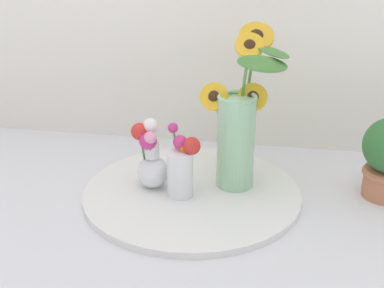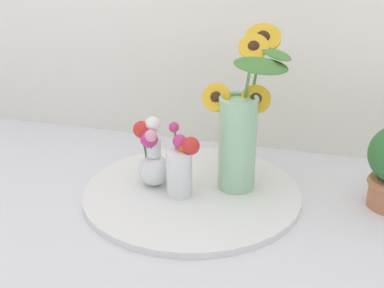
{
  "view_description": "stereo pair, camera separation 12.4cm",
  "coord_description": "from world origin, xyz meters",
  "views": [
    {
      "loc": [
        0.18,
        -1.02,
        0.62
      ],
      "look_at": [
        -0.01,
        0.1,
        0.14
      ],
      "focal_mm": 50.0,
      "sensor_mm": 36.0,
      "label": 1
    },
    {
      "loc": [
        0.3,
        -0.99,
        0.62
      ],
      "look_at": [
        -0.01,
        0.1,
        0.14
      ],
      "focal_mm": 50.0,
      "sensor_mm": 36.0,
      "label": 2
    }
  ],
  "objects": [
    {
      "name": "serving_tray",
      "position": [
        -0.01,
        0.1,
        0.01
      ],
      "size": [
        0.52,
        0.52,
        0.02
      ],
      "color": "white",
      "rests_on": "ground_plane"
    },
    {
      "name": "vase_bulb_right",
      "position": [
        -0.11,
        0.1,
        0.09
      ],
      "size": [
        0.09,
        0.08,
        0.17
      ],
      "color": "white",
      "rests_on": "serving_tray"
    },
    {
      "name": "mason_jar_sunflowers",
      "position": [
        0.09,
        0.16,
        0.17
      ],
      "size": [
        0.22,
        0.28,
        0.38
      ],
      "color": "#99CC9E",
      "rests_on": "serving_tray"
    },
    {
      "name": "vase_small_center",
      "position": [
        -0.03,
        0.08,
        0.09
      ],
      "size": [
        0.08,
        0.08,
        0.17
      ],
      "color": "white",
      "rests_on": "serving_tray"
    },
    {
      "name": "ground_plane",
      "position": [
        0.0,
        0.0,
        0.0
      ],
      "size": [
        6.0,
        6.0,
        0.0
      ],
      "primitive_type": "plane",
      "color": "silver"
    }
  ]
}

